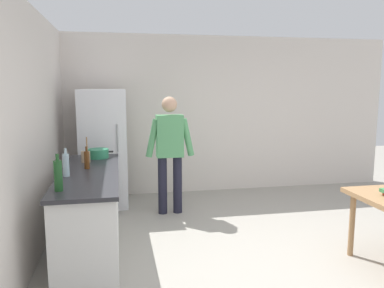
{
  "coord_description": "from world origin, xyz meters",
  "views": [
    {
      "loc": [
        -1.67,
        -3.52,
        1.83
      ],
      "look_at": [
        -0.75,
        1.2,
        1.11
      ],
      "focal_mm": 35.71,
      "sensor_mm": 36.0,
      "label": 1
    }
  ],
  "objects_px": {
    "refrigerator": "(103,148)",
    "bottle_wine_green": "(58,175)",
    "cooking_pot": "(98,153)",
    "utensil_jar": "(86,156)",
    "bottle_water_clear": "(66,165)",
    "bottle_beer_brown": "(87,160)",
    "person": "(170,147)"
  },
  "relations": [
    {
      "from": "refrigerator",
      "to": "bottle_wine_green",
      "type": "height_order",
      "value": "refrigerator"
    },
    {
      "from": "cooking_pot",
      "to": "utensil_jar",
      "type": "xyz_separation_m",
      "value": [
        -0.13,
        -0.28,
        0.02
      ]
    },
    {
      "from": "bottle_water_clear",
      "to": "bottle_beer_brown",
      "type": "distance_m",
      "value": 0.39
    },
    {
      "from": "person",
      "to": "bottle_water_clear",
      "type": "distance_m",
      "value": 1.79
    },
    {
      "from": "refrigerator",
      "to": "bottle_beer_brown",
      "type": "height_order",
      "value": "refrigerator"
    },
    {
      "from": "refrigerator",
      "to": "cooking_pot",
      "type": "bearing_deg",
      "value": -93.12
    },
    {
      "from": "refrigerator",
      "to": "person",
      "type": "xyz_separation_m",
      "value": [
        0.95,
        -0.55,
        0.08
      ]
    },
    {
      "from": "refrigerator",
      "to": "cooking_pot",
      "type": "relative_size",
      "value": 4.5
    },
    {
      "from": "person",
      "to": "bottle_water_clear",
      "type": "bearing_deg",
      "value": -135.23
    },
    {
      "from": "cooking_pot",
      "to": "person",
      "type": "bearing_deg",
      "value": 13.5
    },
    {
      "from": "cooking_pot",
      "to": "utensil_jar",
      "type": "bearing_deg",
      "value": -115.2
    },
    {
      "from": "utensil_jar",
      "to": "bottle_wine_green",
      "type": "distance_m",
      "value": 1.33
    },
    {
      "from": "person",
      "to": "cooking_pot",
      "type": "relative_size",
      "value": 4.25
    },
    {
      "from": "refrigerator",
      "to": "bottle_water_clear",
      "type": "xyz_separation_m",
      "value": [
        -0.32,
        -1.81,
        0.13
      ]
    },
    {
      "from": "refrigerator",
      "to": "person",
      "type": "height_order",
      "value": "refrigerator"
    },
    {
      "from": "utensil_jar",
      "to": "bottle_beer_brown",
      "type": "relative_size",
      "value": 1.23
    },
    {
      "from": "refrigerator",
      "to": "cooking_pot",
      "type": "distance_m",
      "value": 0.8
    },
    {
      "from": "cooking_pot",
      "to": "utensil_jar",
      "type": "relative_size",
      "value": 1.25
    },
    {
      "from": "person",
      "to": "utensil_jar",
      "type": "distance_m",
      "value": 1.24
    },
    {
      "from": "bottle_beer_brown",
      "to": "bottle_wine_green",
      "type": "xyz_separation_m",
      "value": [
        -0.18,
        -0.93,
        0.04
      ]
    },
    {
      "from": "utensil_jar",
      "to": "person",
      "type": "bearing_deg",
      "value": 24.82
    },
    {
      "from": "person",
      "to": "bottle_beer_brown",
      "type": "height_order",
      "value": "person"
    },
    {
      "from": "person",
      "to": "bottle_water_clear",
      "type": "height_order",
      "value": "person"
    },
    {
      "from": "bottle_water_clear",
      "to": "person",
      "type": "bearing_deg",
      "value": 44.77
    },
    {
      "from": "bottle_water_clear",
      "to": "refrigerator",
      "type": "bearing_deg",
      "value": 80.01
    },
    {
      "from": "cooking_pot",
      "to": "bottle_water_clear",
      "type": "xyz_separation_m",
      "value": [
        -0.28,
        -1.02,
        0.07
      ]
    },
    {
      "from": "utensil_jar",
      "to": "bottle_water_clear",
      "type": "distance_m",
      "value": 0.75
    },
    {
      "from": "refrigerator",
      "to": "cooking_pot",
      "type": "xyz_separation_m",
      "value": [
        -0.04,
        -0.79,
        0.06
      ]
    },
    {
      "from": "bottle_wine_green",
      "to": "refrigerator",
      "type": "bearing_deg",
      "value": 82.55
    },
    {
      "from": "person",
      "to": "bottle_wine_green",
      "type": "distance_m",
      "value": 2.23
    },
    {
      "from": "person",
      "to": "bottle_water_clear",
      "type": "relative_size",
      "value": 5.67
    },
    {
      "from": "bottle_water_clear",
      "to": "bottle_wine_green",
      "type": "xyz_separation_m",
      "value": [
        0.01,
        -0.58,
        0.02
      ]
    }
  ]
}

